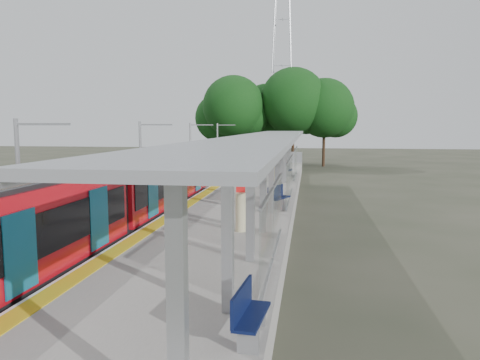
# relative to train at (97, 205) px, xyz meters

# --- Properties ---
(trackbed) EXTENTS (3.00, 70.00, 0.24)m
(trackbed) POSITION_rel_train_xyz_m (-0.00, 10.77, -1.93)
(trackbed) COLOR #59544C
(trackbed) RESTS_ON ground
(platform) EXTENTS (6.00, 50.00, 1.00)m
(platform) POSITION_rel_train_xyz_m (4.50, 10.77, -1.55)
(platform) COLOR gray
(platform) RESTS_ON ground
(tactile_strip) EXTENTS (0.60, 50.00, 0.02)m
(tactile_strip) POSITION_rel_train_xyz_m (1.95, 10.77, -1.04)
(tactile_strip) COLOR gold
(tactile_strip) RESTS_ON platform
(end_fence) EXTENTS (6.00, 0.10, 1.20)m
(end_fence) POSITION_rel_train_xyz_m (4.50, 35.72, -0.45)
(end_fence) COLOR #9EA0A5
(end_fence) RESTS_ON platform
(train) EXTENTS (2.74, 27.60, 3.62)m
(train) POSITION_rel_train_xyz_m (0.00, 0.00, 0.00)
(train) COLOR black
(train) RESTS_ON ground
(canopy) EXTENTS (3.27, 38.00, 3.66)m
(canopy) POSITION_rel_train_xyz_m (6.11, 6.96, 2.15)
(canopy) COLOR #9EA0A5
(canopy) RESTS_ON platform
(pylon) EXTENTS (8.00, 4.00, 38.00)m
(pylon) POSITION_rel_train_xyz_m (3.50, 63.77, 16.95)
(pylon) COLOR #9EA0A5
(pylon) RESTS_ON ground
(tree_cluster) EXTENTS (20.19, 13.53, 12.32)m
(tree_cluster) POSITION_rel_train_xyz_m (3.59, 42.65, 5.36)
(tree_cluster) COLOR #382316
(tree_cluster) RESTS_ON ground
(catenary_masts) EXTENTS (2.08, 48.16, 5.40)m
(catenary_masts) POSITION_rel_train_xyz_m (-1.72, 9.77, 0.86)
(catenary_masts) COLOR #9EA0A5
(catenary_masts) RESTS_ON ground
(bench_near) EXTENTS (0.61, 1.57, 1.05)m
(bench_near) POSITION_rel_train_xyz_m (7.11, -8.50, -0.50)
(bench_near) COLOR #0D1744
(bench_near) RESTS_ON platform
(bench_mid) EXTENTS (1.09, 1.70, 1.12)m
(bench_mid) POSITION_rel_train_xyz_m (6.71, 6.39, -0.46)
(bench_mid) COLOR #0D1744
(bench_mid) RESTS_ON platform
(bench_far) EXTENTS (0.55, 1.65, 1.12)m
(bench_far) POSITION_rel_train_xyz_m (6.52, 21.51, -0.46)
(bench_far) COLOR #0D1744
(bench_far) RESTS_ON platform
(info_pillar_near) EXTENTS (0.41, 0.41, 1.81)m
(info_pillar_near) POSITION_rel_train_xyz_m (5.62, 0.73, -0.27)
(info_pillar_near) COLOR beige
(info_pillar_near) RESTS_ON platform
(info_pillar_far) EXTENTS (0.41, 0.41, 1.81)m
(info_pillar_far) POSITION_rel_train_xyz_m (5.84, 17.76, -0.27)
(info_pillar_far) COLOR beige
(info_pillar_far) RESTS_ON platform
(litter_bin) EXTENTS (0.54, 0.54, 0.95)m
(litter_bin) POSITION_rel_train_xyz_m (6.45, 8.40, -0.58)
(litter_bin) COLOR #9EA0A5
(litter_bin) RESTS_ON platform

